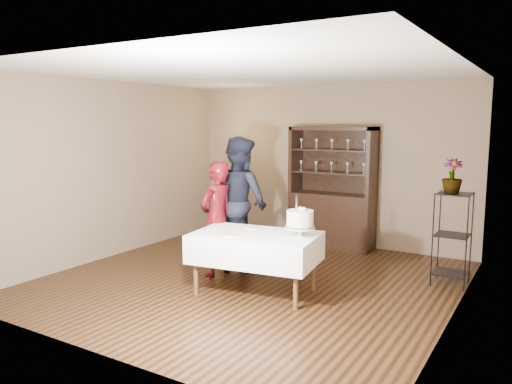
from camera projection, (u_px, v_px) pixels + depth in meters
floor at (251, 280)px, 6.59m from camera, size 5.00×5.00×0.00m
ceiling at (251, 72)px, 6.21m from camera, size 5.00×5.00×0.00m
back_wall at (328, 165)px, 8.52m from camera, size 5.00×0.02×2.70m
wall_left at (113, 169)px, 7.68m from camera, size 0.02×5.00×2.70m
wall_right at (457, 193)px, 5.12m from camera, size 0.02×5.00×2.70m
china_hutch at (332, 207)px, 8.30m from camera, size 1.40×0.48×2.00m
plant_etagere at (452, 235)px, 6.35m from camera, size 0.42×0.42×1.20m
cake_table at (255, 248)px, 6.04m from camera, size 1.60×1.12×0.74m
woman at (217, 219)px, 6.73m from camera, size 0.45×0.62×1.56m
man at (240, 202)px, 7.15m from camera, size 1.11×0.99×1.88m
cake at (300, 220)px, 5.83m from camera, size 0.40×0.40×0.49m
plate_near at (229, 235)px, 5.91m from camera, size 0.21×0.21×0.01m
plate_far at (252, 228)px, 6.31m from camera, size 0.21×0.21×0.01m
potted_plant at (452, 176)px, 6.27m from camera, size 0.30×0.30×0.43m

